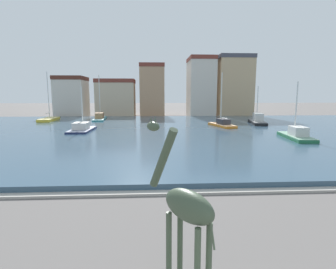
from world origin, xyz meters
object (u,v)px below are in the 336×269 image
object	(u,v)px
sailboat_black	(257,122)
sailboat_green	(294,137)
sailboat_orange	(221,125)
giraffe_statue	(185,207)
sailboat_yellow	(50,120)
sailboat_teal	(100,118)
sailboat_navy	(83,130)

from	to	relation	value
sailboat_black	sailboat_green	size ratio (longest dim) A/B	1.18
sailboat_orange	sailboat_black	bearing A→B (deg)	26.62
giraffe_statue	sailboat_green	xyz separation A→B (m)	(13.26, 19.39, -1.56)
sailboat_green	sailboat_yellow	xyz separation A→B (m)	(-31.24, 20.00, -0.08)
sailboat_green	sailboat_teal	distance (m)	32.15
sailboat_teal	sailboat_navy	distance (m)	15.16
sailboat_navy	sailboat_yellow	xyz separation A→B (m)	(-8.80, 13.03, -0.02)
sailboat_navy	sailboat_yellow	size ratio (longest dim) A/B	0.79
sailboat_green	sailboat_teal	size ratio (longest dim) A/B	0.68
giraffe_statue	sailboat_navy	size ratio (longest dim) A/B	0.62
giraffe_statue	sailboat_yellow	xyz separation A→B (m)	(-17.98, 39.40, -1.64)
sailboat_black	sailboat_orange	bearing A→B (deg)	-153.38
sailboat_black	sailboat_teal	bearing A→B (deg)	160.97
sailboat_navy	sailboat_teal	bearing A→B (deg)	93.41
sailboat_green	giraffe_statue	bearing A→B (deg)	-124.36
sailboat_yellow	sailboat_teal	bearing A→B (deg)	14.91
giraffe_statue	sailboat_orange	size ratio (longest dim) A/B	0.54
sailboat_black	sailboat_teal	size ratio (longest dim) A/B	0.80
sailboat_teal	giraffe_statue	bearing A→B (deg)	-76.35
giraffe_statue	sailboat_green	bearing A→B (deg)	55.64
sailboat_orange	sailboat_yellow	bearing A→B (deg)	160.02
sailboat_navy	giraffe_statue	bearing A→B (deg)	-70.81
sailboat_teal	sailboat_navy	bearing A→B (deg)	-86.59
sailboat_black	sailboat_green	world-z (taller)	sailboat_black
giraffe_statue	sailboat_black	distance (m)	36.12
giraffe_statue	sailboat_yellow	bearing A→B (deg)	114.53
sailboat_black	sailboat_orange	size ratio (longest dim) A/B	1.01
giraffe_statue	sailboat_yellow	world-z (taller)	sailboat_yellow
sailboat_teal	sailboat_orange	bearing A→B (deg)	-32.26
sailboat_black	sailboat_green	distance (m)	13.61
sailboat_teal	sailboat_navy	world-z (taller)	sailboat_teal
sailboat_black	sailboat_yellow	size ratio (longest dim) A/B	0.92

